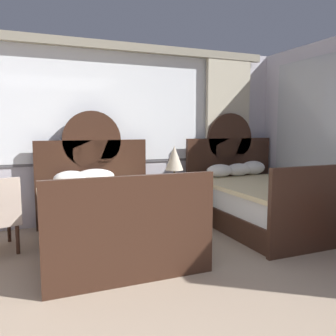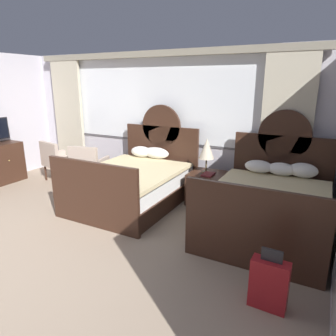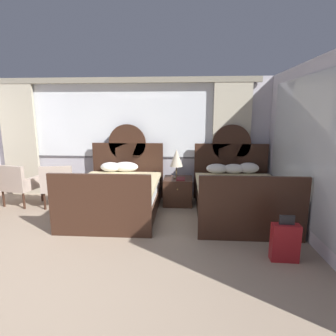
# 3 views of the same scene
# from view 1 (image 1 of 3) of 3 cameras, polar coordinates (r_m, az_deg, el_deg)

# --- Properties ---
(wall_back_window) EXTENTS (6.58, 0.22, 2.70)m
(wall_back_window) POSITION_cam_1_polar(r_m,az_deg,el_deg) (5.21, -14.27, 6.75)
(wall_back_window) COLOR silver
(wall_back_window) RESTS_ON ground_plane
(bed_near_window) EXTENTS (1.60, 2.14, 1.68)m
(bed_near_window) POSITION_cam_1_polar(r_m,az_deg,el_deg) (4.22, -10.04, -8.00)
(bed_near_window) COLOR #382116
(bed_near_window) RESTS_ON ground_plane
(bed_near_mirror) EXTENTS (1.60, 2.14, 1.68)m
(bed_near_mirror) POSITION_cam_1_polar(r_m,az_deg,el_deg) (5.20, 15.89, -5.29)
(bed_near_mirror) COLOR #382116
(bed_near_mirror) RESTS_ON ground_plane
(nightstand_between_beds) EXTENTS (0.60, 0.62, 0.56)m
(nightstand_between_beds) POSITION_cam_1_polar(r_m,az_deg,el_deg) (5.11, 1.50, -6.29)
(nightstand_between_beds) COLOR #382116
(nightstand_between_beds) RESTS_ON ground_plane
(table_lamp_on_nightstand) EXTENTS (0.27, 0.27, 0.61)m
(table_lamp_on_nightstand) POSITION_cam_1_polar(r_m,az_deg,el_deg) (5.01, 1.06, 1.61)
(table_lamp_on_nightstand) COLOR brown
(table_lamp_on_nightstand) RESTS_ON nightstand_between_beds
(book_on_nightstand) EXTENTS (0.18, 0.26, 0.03)m
(book_on_nightstand) POSITION_cam_1_polar(r_m,az_deg,el_deg) (4.97, 2.70, -3.19)
(book_on_nightstand) COLOR maroon
(book_on_nightstand) RESTS_ON nightstand_between_beds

